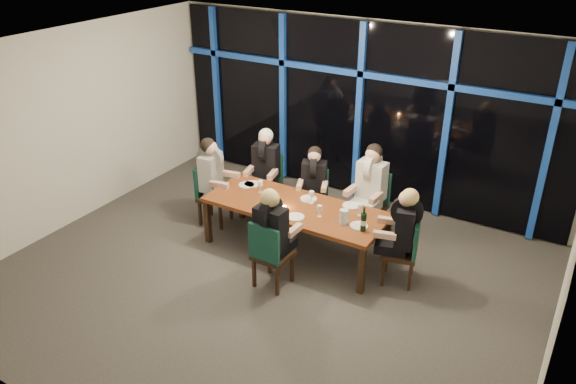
# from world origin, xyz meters

# --- Properties ---
(room) EXTENTS (7.04, 7.00, 3.02)m
(room) POSITION_xyz_m (0.00, 0.00, 2.02)
(room) COLOR #504B47
(room) RESTS_ON ground
(window_wall) EXTENTS (6.86, 0.43, 2.94)m
(window_wall) POSITION_xyz_m (0.01, 2.93, 1.55)
(window_wall) COLOR black
(window_wall) RESTS_ON ground
(dining_table) EXTENTS (2.60, 1.00, 0.75)m
(dining_table) POSITION_xyz_m (0.00, 0.80, 0.68)
(dining_table) COLOR brown
(dining_table) RESTS_ON ground
(chair_far_left) EXTENTS (0.53, 0.53, 0.98)m
(chair_far_left) POSITION_xyz_m (-1.03, 1.69, 0.54)
(chair_far_left) COLOR black
(chair_far_left) RESTS_ON ground
(chair_far_mid) EXTENTS (0.54, 0.54, 0.90)m
(chair_far_mid) POSITION_xyz_m (-0.16, 1.67, 0.50)
(chair_far_mid) COLOR black
(chair_far_mid) RESTS_ON ground
(chair_far_right) EXTENTS (0.50, 0.50, 1.01)m
(chair_far_right) POSITION_xyz_m (0.73, 1.84, 0.56)
(chair_far_right) COLOR black
(chair_far_right) RESTS_ON ground
(chair_end_left) EXTENTS (0.52, 0.52, 0.97)m
(chair_end_left) POSITION_xyz_m (-1.60, 0.88, 0.54)
(chair_end_left) COLOR black
(chair_end_left) RESTS_ON ground
(chair_end_right) EXTENTS (0.53, 0.53, 0.94)m
(chair_end_right) POSITION_xyz_m (1.64, 0.88, 0.53)
(chair_end_right) COLOR black
(chair_end_right) RESTS_ON ground
(chair_near_mid) EXTENTS (0.47, 0.47, 0.98)m
(chair_near_mid) POSITION_xyz_m (0.16, -0.14, 0.54)
(chair_near_mid) COLOR black
(chair_near_mid) RESTS_ON ground
(diner_far_left) EXTENTS (0.54, 0.65, 0.95)m
(diner_far_left) POSITION_xyz_m (-1.02, 1.61, 0.93)
(diner_far_left) COLOR black
(diner_far_left) RESTS_ON ground
(diner_far_mid) EXTENTS (0.55, 0.62, 0.88)m
(diner_far_mid) POSITION_xyz_m (-0.13, 1.60, 0.86)
(diner_far_mid) COLOR black
(diner_far_mid) RESTS_ON ground
(diner_far_right) EXTENTS (0.52, 0.65, 0.98)m
(diner_far_right) POSITION_xyz_m (0.73, 1.75, 0.96)
(diner_far_right) COLOR silver
(diner_far_right) RESTS_ON ground
(diner_end_left) EXTENTS (0.64, 0.53, 0.95)m
(diner_end_left) POSITION_xyz_m (-1.51, 0.90, 0.93)
(diner_end_left) COLOR black
(diner_end_left) RESTS_ON ground
(diner_end_right) EXTENTS (0.63, 0.53, 0.92)m
(diner_end_right) POSITION_xyz_m (1.56, 0.86, 0.90)
(diner_end_right) COLOR black
(diner_end_right) RESTS_ON ground
(diner_near_mid) EXTENTS (0.49, 0.61, 0.95)m
(diner_near_mid) POSITION_xyz_m (0.16, -0.06, 0.93)
(diner_near_mid) COLOR black
(diner_near_mid) RESTS_ON ground
(plate_far_left) EXTENTS (0.24, 0.24, 0.01)m
(plate_far_left) POSITION_xyz_m (-0.90, 1.06, 0.76)
(plate_far_left) COLOR white
(plate_far_left) RESTS_ON dining_table
(plate_far_mid) EXTENTS (0.24, 0.24, 0.01)m
(plate_far_mid) POSITION_xyz_m (0.07, 1.07, 0.76)
(plate_far_mid) COLOR white
(plate_far_mid) RESTS_ON dining_table
(plate_far_right) EXTENTS (0.24, 0.24, 0.01)m
(plate_far_right) POSITION_xyz_m (0.68, 1.19, 0.76)
(plate_far_right) COLOR white
(plate_far_right) RESTS_ON dining_table
(plate_end_left) EXTENTS (0.24, 0.24, 0.01)m
(plate_end_left) POSITION_xyz_m (-0.96, 0.99, 0.76)
(plate_end_left) COLOR white
(plate_end_left) RESTS_ON dining_table
(plate_end_right) EXTENTS (0.24, 0.24, 0.01)m
(plate_end_right) POSITION_xyz_m (1.01, 0.72, 0.76)
(plate_end_right) COLOR white
(plate_end_right) RESTS_ON dining_table
(plate_near_mid) EXTENTS (0.24, 0.24, 0.01)m
(plate_near_mid) POSITION_xyz_m (0.17, 0.51, 0.76)
(plate_near_mid) COLOR white
(plate_near_mid) RESTS_ON dining_table
(wine_bottle) EXTENTS (0.08, 0.08, 0.35)m
(wine_bottle) POSITION_xyz_m (1.10, 0.64, 0.88)
(wine_bottle) COLOR black
(wine_bottle) RESTS_ON dining_table
(water_pitcher) EXTENTS (0.13, 0.11, 0.21)m
(water_pitcher) POSITION_xyz_m (0.81, 0.68, 0.85)
(water_pitcher) COLOR silver
(water_pitcher) RESTS_ON dining_table
(tea_light) EXTENTS (0.05, 0.05, 0.03)m
(tea_light) POSITION_xyz_m (-0.10, 0.67, 0.76)
(tea_light) COLOR #FFAA4C
(tea_light) RESTS_ON dining_table
(wine_glass_a) EXTENTS (0.08, 0.08, 0.20)m
(wine_glass_a) POSITION_xyz_m (-0.37, 0.72, 0.89)
(wine_glass_a) COLOR silver
(wine_glass_a) RESTS_ON dining_table
(wine_glass_b) EXTENTS (0.07, 0.07, 0.19)m
(wine_glass_b) POSITION_xyz_m (0.16, 0.98, 0.89)
(wine_glass_b) COLOR silver
(wine_glass_b) RESTS_ON dining_table
(wine_glass_c) EXTENTS (0.07, 0.07, 0.17)m
(wine_glass_c) POSITION_xyz_m (0.44, 0.69, 0.87)
(wine_glass_c) COLOR silver
(wine_glass_c) RESTS_ON dining_table
(wine_glass_d) EXTENTS (0.07, 0.07, 0.19)m
(wine_glass_d) POSITION_xyz_m (-0.65, 0.90, 0.89)
(wine_glass_d) COLOR silver
(wine_glass_d) RESTS_ON dining_table
(wine_glass_e) EXTENTS (0.07, 0.07, 0.17)m
(wine_glass_e) POSITION_xyz_m (0.90, 1.00, 0.87)
(wine_glass_e) COLOR silver
(wine_glass_e) RESTS_ON dining_table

